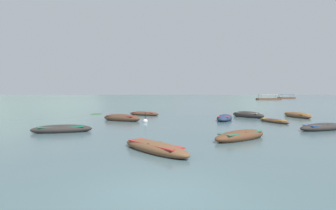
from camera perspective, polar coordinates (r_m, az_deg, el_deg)
name	(u,v)px	position (r m, az deg, el deg)	size (l,w,h in m)	color
ground_plane	(164,95)	(1506.36, -0.88, 2.28)	(6000.00, 6000.00, 0.00)	#476066
mountain_0	(6,65)	(2254.29, -31.85, 7.39)	(1355.50, 1355.50, 426.61)	slate
mountain_1	(59,69)	(1917.22, -22.78, 7.26)	(952.33, 952.33, 343.73)	slate
mountain_2	(142,80)	(1780.66, -5.71, 5.48)	(868.72, 868.72, 198.25)	#4C5B56
mountain_3	(247,80)	(2045.69, 16.99, 5.15)	(774.92, 774.92, 210.41)	slate
rowboat_0	(248,115)	(28.79, 17.06, -2.08)	(3.23, 4.00, 0.79)	#2D2826
rowboat_1	(225,118)	(24.99, 12.29, -2.78)	(2.65, 4.27, 0.67)	navy
rowboat_2	(62,129)	(18.03, -22.21, -4.93)	(3.86, 1.92, 0.61)	#2D2826
rowboat_3	(297,115)	(30.73, 26.40, -2.01)	(1.68, 4.45, 0.69)	brown
rowboat_4	(122,118)	(24.30, -10.13, -2.84)	(4.11, 3.03, 0.77)	#4C3323
rowboat_5	(323,127)	(20.67, 30.82, -4.20)	(4.19, 2.48, 0.59)	#2D2826
rowboat_7	(241,136)	(14.59, 15.59, -6.52)	(3.78, 3.19, 0.63)	brown
rowboat_8	(144,114)	(30.26, -5.28, -1.91)	(3.98, 3.02, 0.55)	#4C3323
rowboat_9	(274,121)	(24.23, 22.16, -3.26)	(1.84, 3.48, 0.39)	#4C3323
rowboat_10	(155,148)	(11.16, -2.94, -9.30)	(3.42, 3.77, 0.55)	brown
ferry_0	(268,99)	(119.56, 21.12, 1.27)	(9.75, 4.10, 2.54)	brown
ferry_1	(286,98)	(158.78, 24.48, 1.45)	(9.71, 5.27, 2.54)	brown
mooring_buoy	(145,121)	(22.65, -4.98, -3.54)	(0.42, 0.42, 1.00)	silver
weed_patch_2	(292,114)	(35.56, 25.41, -1.77)	(2.12, 1.76, 0.14)	#477033
weed_patch_5	(96,114)	(33.00, -15.40, -1.93)	(1.55, 1.46, 0.14)	#2D5628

